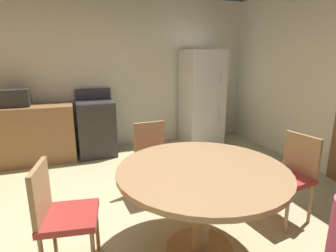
# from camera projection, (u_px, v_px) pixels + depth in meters

# --- Properties ---
(ground_plane) EXTENTS (14.00, 14.00, 0.00)m
(ground_plane) POSITION_uv_depth(u_px,v_px,m) (164.00, 237.00, 2.40)
(ground_plane) COLOR tan
(wall_back) EXTENTS (5.56, 0.12, 2.70)m
(wall_back) POSITION_uv_depth(u_px,v_px,m) (111.00, 73.00, 4.68)
(wall_back) COLOR beige
(wall_back) RESTS_ON ground
(kitchen_counter) EXTENTS (1.78, 0.60, 0.90)m
(kitchen_counter) POSITION_uv_depth(u_px,v_px,m) (14.00, 136.00, 4.02)
(kitchen_counter) COLOR olive
(kitchen_counter) RESTS_ON ground
(oven_range) EXTENTS (0.60, 0.60, 1.10)m
(oven_range) POSITION_uv_depth(u_px,v_px,m) (96.00, 128.00, 4.42)
(oven_range) COLOR #2D2B28
(oven_range) RESTS_ON ground
(refrigerator) EXTENTS (0.68, 0.68, 1.76)m
(refrigerator) POSITION_uv_depth(u_px,v_px,m) (201.00, 98.00, 4.91)
(refrigerator) COLOR silver
(refrigerator) RESTS_ON ground
(microwave) EXTENTS (0.44, 0.32, 0.26)m
(microwave) POSITION_uv_depth(u_px,v_px,m) (14.00, 98.00, 3.90)
(microwave) COLOR #2D2B28
(microwave) RESTS_ON kitchen_counter
(dining_table) EXTENTS (1.34, 1.34, 0.76)m
(dining_table) POSITION_uv_depth(u_px,v_px,m) (202.00, 185.00, 2.08)
(dining_table) COLOR #9E754C
(dining_table) RESTS_ON ground
(chair_east) EXTENTS (0.45, 0.45, 0.87)m
(chair_east) POSITION_uv_depth(u_px,v_px,m) (292.00, 172.00, 2.59)
(chair_east) COLOR #9E754C
(chair_east) RESTS_ON ground
(chair_west) EXTENTS (0.46, 0.46, 0.87)m
(chair_west) POSITION_uv_depth(u_px,v_px,m) (60.00, 212.00, 1.91)
(chair_west) COLOR #9E754C
(chair_west) RESTS_ON ground
(chair_north) EXTENTS (0.43, 0.43, 0.87)m
(chair_north) POSITION_uv_depth(u_px,v_px,m) (153.00, 155.00, 3.07)
(chair_north) COLOR #9E754C
(chair_north) RESTS_ON ground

